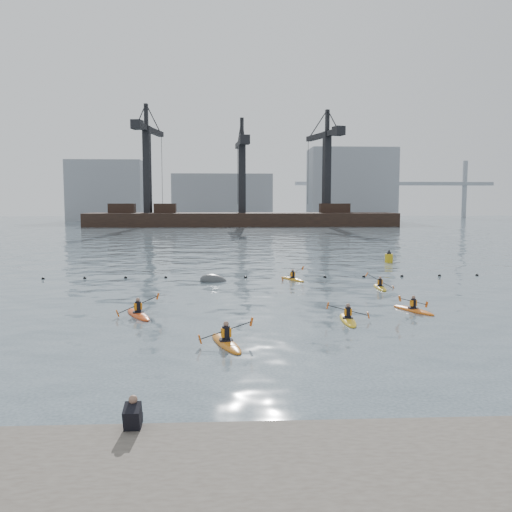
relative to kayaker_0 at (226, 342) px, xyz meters
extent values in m
plane|color=#384652|center=(3.39, -3.36, -0.10)|extent=(400.00, 400.00, 0.00)
cube|color=black|center=(-2.11, -9.16, 0.68)|extent=(0.38, 0.60, 0.67)
cube|color=black|center=(-2.11, -8.94, 0.52)|extent=(0.34, 0.40, 0.24)
sphere|color=#8C6651|center=(-2.11, -9.06, 1.06)|extent=(0.21, 0.21, 0.21)
sphere|color=black|center=(-13.61, 19.14, -0.07)|extent=(0.24, 0.24, 0.24)
sphere|color=black|center=(-10.61, 19.30, -0.07)|extent=(0.24, 0.24, 0.24)
sphere|color=black|center=(-7.61, 19.38, -0.07)|extent=(0.24, 0.24, 0.24)
sphere|color=black|center=(-4.61, 19.35, -0.07)|extent=(0.24, 0.24, 0.24)
sphere|color=black|center=(-1.61, 19.22, -0.07)|extent=(0.24, 0.24, 0.24)
sphere|color=black|center=(1.39, 19.05, -0.07)|extent=(0.24, 0.24, 0.24)
sphere|color=black|center=(4.39, 18.92, -0.07)|extent=(0.24, 0.24, 0.24)
sphere|color=black|center=(7.39, 18.89, -0.07)|extent=(0.24, 0.24, 0.24)
sphere|color=black|center=(10.39, 18.98, -0.07)|extent=(0.24, 0.24, 0.24)
sphere|color=black|center=(13.39, 19.14, -0.07)|extent=(0.24, 0.24, 0.24)
sphere|color=black|center=(16.39, 19.30, -0.07)|extent=(0.24, 0.24, 0.24)
sphere|color=black|center=(19.39, 19.38, -0.07)|extent=(0.24, 0.24, 0.24)
cube|color=black|center=(3.39, 106.64, 0.75)|extent=(72.00, 12.00, 4.50)
cube|color=black|center=(-24.61, 106.64, 4.10)|extent=(6.00, 3.00, 2.20)
cube|color=black|center=(-14.61, 106.64, 4.10)|extent=(5.00, 3.00, 2.20)
cube|color=black|center=(25.39, 106.64, 4.10)|extent=(7.00, 3.00, 2.20)
cube|color=black|center=(-18.61, 106.64, 13.00)|extent=(1.85, 1.85, 20.00)
cube|color=black|center=(-18.15, 109.29, 22.40)|extent=(4.31, 17.93, 1.20)
cube|color=black|center=(-19.71, 100.43, 22.40)|extent=(2.62, 2.94, 2.00)
cube|color=black|center=(-18.61, 106.64, 25.50)|extent=(0.93, 0.93, 5.00)
cube|color=black|center=(3.39, 106.64, 11.50)|extent=(1.73, 1.73, 17.00)
cube|color=black|center=(3.19, 108.88, 19.40)|extent=(2.50, 15.05, 1.20)
cube|color=black|center=(3.84, 101.41, 19.40)|extent=(2.42, 2.78, 2.00)
cube|color=black|center=(3.39, 106.64, 22.50)|extent=(0.87, 0.87, 5.00)
cube|color=black|center=(23.39, 106.64, 12.50)|extent=(1.96, 1.96, 19.00)
cube|color=black|center=(22.73, 109.10, 21.40)|extent=(5.56, 16.73, 1.20)
cube|color=black|center=(24.93, 100.89, 21.40)|extent=(2.80, 3.08, 2.00)
cube|color=black|center=(23.39, 106.64, 24.50)|extent=(0.98, 0.98, 5.00)
cube|color=gray|center=(-36.61, 146.64, 8.90)|extent=(22.00, 14.00, 18.00)
cube|color=gray|center=(-1.61, 146.64, 6.90)|extent=(30.00, 14.00, 14.00)
cube|color=gray|center=(38.39, 146.64, 10.90)|extent=(26.00, 14.00, 22.00)
cube|color=gray|center=(58.39, 166.64, 11.90)|extent=(70.00, 2.00, 1.20)
cylinder|color=gray|center=(33.39, 166.64, 9.90)|extent=(1.60, 1.60, 20.00)
cylinder|color=gray|center=(83.39, 166.64, 9.90)|extent=(1.60, 1.60, 20.00)
ellipsoid|color=#C66812|center=(0.00, 0.00, -0.06)|extent=(1.65, 3.44, 0.34)
cylinder|color=black|center=(0.00, 0.00, 0.08)|extent=(0.79, 0.79, 0.06)
cylinder|color=black|center=(0.00, 0.00, 0.37)|extent=(0.32, 0.32, 0.55)
cube|color=orange|center=(0.00, 0.00, 0.39)|extent=(0.43, 0.33, 0.36)
sphere|color=#8C6651|center=(0.00, 0.00, 0.74)|extent=(0.22, 0.22, 0.22)
cylinder|color=black|center=(0.00, 0.00, 0.48)|extent=(2.18, 0.70, 0.62)
cube|color=#D85914|center=(-1.03, -0.32, 0.21)|extent=(0.18, 0.18, 0.36)
cube|color=#D85914|center=(1.03, 0.32, 0.75)|extent=(0.18, 0.18, 0.36)
ellipsoid|color=yellow|center=(5.83, 3.98, -0.07)|extent=(0.76, 3.10, 0.31)
cylinder|color=black|center=(5.83, 3.98, 0.06)|extent=(0.60, 0.60, 0.06)
cylinder|color=black|center=(5.83, 3.98, 0.33)|extent=(0.29, 0.29, 0.50)
cube|color=orange|center=(5.83, 3.98, 0.35)|extent=(0.36, 0.23, 0.33)
sphere|color=#8C6651|center=(5.83, 3.98, 0.66)|extent=(0.20, 0.20, 0.20)
cylinder|color=black|center=(5.83, 3.98, 0.42)|extent=(2.06, 0.13, 0.55)
cube|color=#D85914|center=(4.85, 4.02, 0.66)|extent=(0.13, 0.14, 0.33)
cube|color=#D85914|center=(6.81, 3.93, 0.18)|extent=(0.13, 0.14, 0.33)
ellipsoid|color=#DE4714|center=(-4.45, 5.78, -0.06)|extent=(1.98, 3.21, 0.32)
cylinder|color=black|center=(-4.45, 5.78, 0.07)|extent=(0.81, 0.81, 0.06)
cylinder|color=black|center=(-4.45, 5.78, 0.35)|extent=(0.30, 0.30, 0.53)
cube|color=orange|center=(-4.45, 5.78, 0.37)|extent=(0.43, 0.36, 0.35)
sphere|color=#8C6651|center=(-4.45, 5.78, 0.71)|extent=(0.21, 0.21, 0.21)
cylinder|color=black|center=(-4.45, 5.78, 0.45)|extent=(1.93, 0.94, 0.77)
cube|color=#D85914|center=(-5.39, 5.33, 0.11)|extent=(0.21, 0.20, 0.34)
cube|color=#D85914|center=(-3.52, 6.22, 0.80)|extent=(0.21, 0.20, 0.34)
ellipsoid|color=gold|center=(10.15, 13.71, -0.07)|extent=(0.70, 2.85, 0.28)
cylinder|color=black|center=(10.15, 13.71, 0.05)|extent=(0.55, 0.55, 0.05)
cylinder|color=black|center=(10.15, 13.71, 0.29)|extent=(0.26, 0.26, 0.46)
cube|color=orange|center=(10.15, 13.71, 0.31)|extent=(0.33, 0.21, 0.30)
sphere|color=#8C6651|center=(10.15, 13.71, 0.60)|extent=(0.19, 0.19, 0.19)
cylinder|color=black|center=(10.15, 13.71, 0.38)|extent=(1.71, 0.12, 0.97)
cube|color=#D85914|center=(9.25, 13.75, 0.82)|extent=(0.19, 0.13, 0.28)
cube|color=#D85914|center=(11.04, 13.67, -0.06)|extent=(0.19, 0.13, 0.28)
ellipsoid|color=orange|center=(9.79, 6.19, -0.07)|extent=(1.76, 2.93, 0.30)
cylinder|color=black|center=(9.79, 6.19, 0.05)|extent=(0.73, 0.73, 0.06)
cylinder|color=black|center=(9.79, 6.19, 0.31)|extent=(0.28, 0.28, 0.48)
cube|color=orange|center=(9.79, 6.19, 0.33)|extent=(0.39, 0.32, 0.31)
sphere|color=#8C6651|center=(9.79, 6.19, 0.63)|extent=(0.19, 0.19, 0.19)
cylinder|color=black|center=(9.79, 6.19, 0.40)|extent=(1.81, 0.85, 0.55)
cube|color=#D85914|center=(10.64, 6.58, 0.16)|extent=(0.17, 0.17, 0.31)
cube|color=#D85914|center=(8.93, 5.80, 0.65)|extent=(0.17, 0.17, 0.31)
ellipsoid|color=orange|center=(4.82, 17.86, -0.07)|extent=(1.79, 2.78, 0.28)
cylinder|color=black|center=(4.82, 17.86, 0.05)|extent=(0.71, 0.71, 0.05)
cylinder|color=black|center=(4.82, 17.86, 0.29)|extent=(0.27, 0.27, 0.46)
cube|color=orange|center=(4.82, 17.86, 0.31)|extent=(0.37, 0.32, 0.30)
sphere|color=#8C6651|center=(4.82, 17.86, 0.60)|extent=(0.19, 0.19, 0.19)
cylinder|color=black|center=(4.82, 17.86, 0.38)|extent=(1.64, 0.85, 0.75)
cube|color=#D85914|center=(4.01, 17.45, 0.05)|extent=(0.19, 0.18, 0.30)
cube|color=#D85914|center=(5.62, 18.27, 0.71)|extent=(0.19, 0.18, 0.30)
ellipsoid|color=#414347|center=(-0.95, 17.41, -0.10)|extent=(2.38, 1.59, 1.41)
cylinder|color=gold|center=(15.29, 28.89, 0.22)|extent=(0.75, 0.75, 0.96)
cone|color=black|center=(15.29, 28.89, 0.91)|extent=(0.47, 0.47, 0.38)
camera|label=1|loc=(0.11, -21.31, 5.62)|focal=38.00mm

